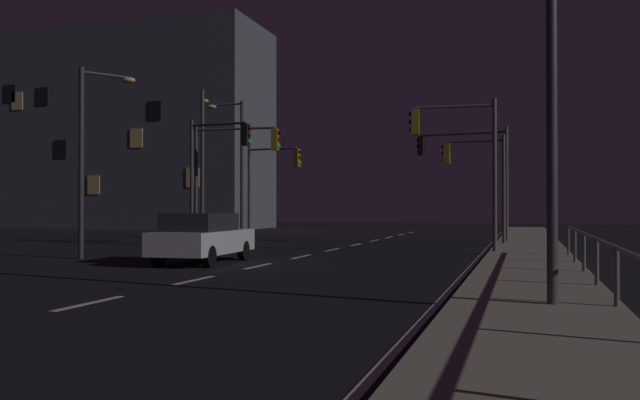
% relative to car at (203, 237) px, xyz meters
% --- Properties ---
extents(ground_plane, '(112.00, 112.00, 0.00)m').
position_rel_car_xyz_m(ground_plane, '(2.08, -0.05, -0.82)').
color(ground_plane, black).
rests_on(ground_plane, ground).
extents(sidewalk_right, '(2.83, 77.00, 0.14)m').
position_rel_car_xyz_m(sidewalk_right, '(9.81, -0.05, -0.75)').
color(sidewalk_right, '#9E937F').
rests_on(sidewalk_right, ground).
extents(lane_markings_center, '(0.14, 50.00, 0.01)m').
position_rel_car_xyz_m(lane_markings_center, '(2.08, 3.45, -0.82)').
color(lane_markings_center, silver).
rests_on(lane_markings_center, ground).
extents(lane_edge_line, '(0.14, 53.00, 0.01)m').
position_rel_car_xyz_m(lane_edge_line, '(8.14, 4.95, -0.82)').
color(lane_edge_line, silver).
rests_on(lane_edge_line, ground).
extents(car, '(2.04, 4.49, 1.57)m').
position_rel_car_xyz_m(car, '(0.00, 0.00, 0.00)').
color(car, silver).
rests_on(car, ground).
extents(traffic_light_near_right, '(4.45, 0.73, 5.46)m').
position_rel_car_xyz_m(traffic_light_near_right, '(6.94, 14.15, 3.19)').
color(traffic_light_near_right, '#4C4C51').
rests_on(traffic_light_near_right, sidewalk_right).
extents(traffic_light_far_center, '(3.26, 0.65, 5.18)m').
position_rel_car_xyz_m(traffic_light_far_center, '(-3.50, 14.93, 2.80)').
color(traffic_light_far_center, '#38383D').
rests_on(traffic_light_far_center, ground).
extents(traffic_light_mid_right, '(3.22, 0.44, 5.62)m').
position_rel_car_xyz_m(traffic_light_mid_right, '(7.30, 6.28, 3.23)').
color(traffic_light_mid_right, '#4C4C51').
rests_on(traffic_light_mid_right, sidewalk_right).
extents(traffic_light_overhead_east, '(4.09, 0.47, 5.53)m').
position_rel_car_xyz_m(traffic_light_overhead_east, '(-2.92, 8.52, 3.08)').
color(traffic_light_overhead_east, '#38383D').
rests_on(traffic_light_overhead_east, ground).
extents(traffic_light_far_right, '(2.87, 0.35, 4.88)m').
position_rel_car_xyz_m(traffic_light_far_right, '(7.53, 12.19, 2.71)').
color(traffic_light_far_right, '#4C4C51').
rests_on(traffic_light_far_right, sidewalk_right).
extents(traffic_light_far_left, '(3.05, 0.45, 5.68)m').
position_rel_car_xyz_m(traffic_light_far_left, '(-3.42, 7.94, 3.12)').
color(traffic_light_far_left, '#38383D').
rests_on(traffic_light_far_left, ground).
extents(street_lamp_far_end, '(1.21, 2.04, 8.34)m').
position_rel_car_xyz_m(street_lamp_far_end, '(10.23, -6.85, 4.28)').
color(street_lamp_far_end, '#38383D').
rests_on(street_lamp_far_end, sidewalk_right).
extents(street_lamp_median, '(1.29, 1.65, 6.55)m').
position_rel_car_xyz_m(street_lamp_median, '(-4.66, 0.78, 3.17)').
color(street_lamp_median, '#2D3033').
rests_on(street_lamp_median, ground).
extents(street_lamp_mid_block, '(2.10, 0.36, 7.35)m').
position_rel_car_xyz_m(street_lamp_mid_block, '(-4.87, 13.34, 3.60)').
color(street_lamp_mid_block, '#2D3033').
rests_on(street_lamp_mid_block, ground).
extents(street_lamp_across_street, '(1.20, 2.01, 7.45)m').
position_rel_car_xyz_m(street_lamp_across_street, '(-5.40, 10.55, 3.67)').
color(street_lamp_across_street, '#38383D').
rests_on(street_lamp_across_street, ground).
extents(barrier_fence, '(0.09, 24.95, 0.98)m').
position_rel_car_xyz_m(barrier_fence, '(11.07, -7.12, 0.06)').
color(barrier_fence, '#59595E').
rests_on(barrier_fence, sidewalk_right).
extents(building_distant, '(25.45, 8.84, 16.75)m').
position_rel_car_xyz_m(building_distant, '(-23.85, 31.37, 7.56)').
color(building_distant, '#4C515B').
rests_on(building_distant, ground).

